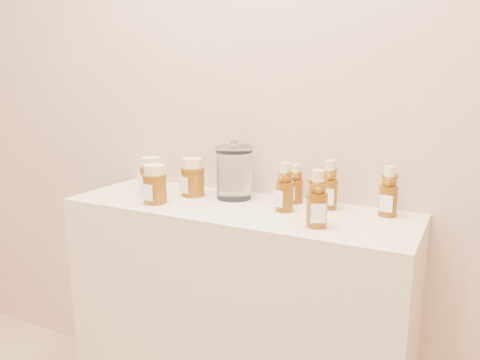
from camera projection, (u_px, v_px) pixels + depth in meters
The scene contains 11 objects.
wall_back at pixel (262, 71), 1.67m from camera, with size 3.50×0.02×2.70m, color tan.
display_table at pixel (236, 326), 1.69m from camera, with size 1.20×0.40×0.90m, color beige.
bear_bottle_back_left at pixel (296, 181), 1.62m from camera, with size 0.05×0.05×0.15m, color #5F3107, non-canonical shape.
bear_bottle_back_mid at pixel (329, 181), 1.54m from camera, with size 0.06×0.06×0.18m, color #5F3107, non-canonical shape.
bear_bottle_back_right at pixel (389, 188), 1.46m from camera, with size 0.06×0.06×0.18m, color #5F3107, non-canonical shape.
bear_bottle_front_left at pixel (285, 184), 1.51m from camera, with size 0.06×0.06×0.18m, color #5F3107, non-canonical shape.
bear_bottle_front_right at pixel (317, 195), 1.35m from camera, with size 0.07×0.07×0.19m, color #5F3107, non-canonical shape.
honey_jar_left at pixel (152, 176), 1.75m from camera, with size 0.09×0.09×0.14m, color #5F3107, non-canonical shape.
honey_jar_back at pixel (193, 177), 1.72m from camera, with size 0.09×0.09×0.14m, color #5F3107, non-canonical shape.
honey_jar_front at pixel (155, 184), 1.62m from camera, with size 0.09×0.09×0.13m, color #5F3107, non-canonical shape.
glass_canister at pixel (234, 170), 1.67m from camera, with size 0.14×0.14×0.21m, color white, non-canonical shape.
Camera 1 is at (0.72, 0.19, 1.33)m, focal length 35.00 mm.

